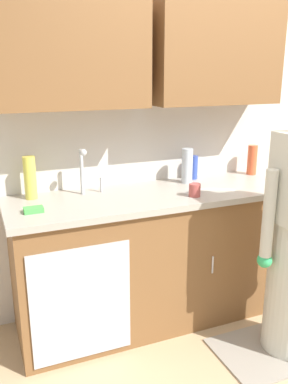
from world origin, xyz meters
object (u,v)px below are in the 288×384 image
at_px(bottle_water_tall, 252,160).
at_px(bottle_water_short, 194,167).
at_px(knife_on_counter, 217,189).
at_px(sponge, 34,210).
at_px(bottle_soap, 187,166).
at_px(sink, 94,201).
at_px(cup_by_sink, 195,190).
at_px(bottle_dish_liquid, 30,178).

bearing_deg(bottle_water_tall, bottle_water_short, 174.08).
distance_m(knife_on_counter, sponge, 1.23).
bearing_deg(bottle_soap, bottle_water_tall, 3.25).
height_order(sink, bottle_water_short, sink).
height_order(sink, cup_by_sink, sink).
height_order(bottle_water_short, bottle_dish_liquid, bottle_dish_liquid).
bearing_deg(cup_by_sink, bottle_soap, 70.50).
relative_size(bottle_soap, sponge, 2.28).
relative_size(bottle_dish_liquid, sponge, 2.48).
bearing_deg(sink, cup_by_sink, -16.53).
bearing_deg(cup_by_sink, bottle_dish_liquid, 160.25).
height_order(bottle_water_tall, cup_by_sink, bottle_water_tall).
bearing_deg(bottle_water_tall, bottle_dish_liquid, 179.93).
bearing_deg(bottle_soap, sink, -169.63).
xyz_separation_m(bottle_dish_liquid, cup_by_sink, (0.99, -0.35, -0.09)).
height_order(bottle_soap, knife_on_counter, bottle_soap).
bearing_deg(sink, sponge, -164.67).
relative_size(sink, cup_by_sink, 5.95).
relative_size(bottle_water_short, bottle_dish_liquid, 0.64).
distance_m(bottle_soap, sponge, 1.16).
xyz_separation_m(bottle_water_short, cup_by_sink, (-0.21, -0.40, -0.05)).
height_order(sink, knife_on_counter, sink).
distance_m(sink, bottle_water_short, 0.87).
bearing_deg(bottle_soap, bottle_water_short, 39.90).
relative_size(bottle_water_tall, knife_on_counter, 0.95).
bearing_deg(knife_on_counter, sponge, -155.44).
relative_size(sink, bottle_water_short, 2.86).
distance_m(bottle_soap, bottle_dish_liquid, 1.10).
bearing_deg(bottle_dish_liquid, bottle_water_tall, -0.07).
height_order(bottle_water_tall, bottle_dish_liquid, bottle_dish_liquid).
distance_m(bottle_soap, bottle_water_tall, 0.59).
bearing_deg(bottle_water_tall, bottle_soap, -176.75).
xyz_separation_m(bottle_water_tall, bottle_water_short, (-0.49, 0.05, -0.03)).
xyz_separation_m(bottle_water_short, sponge, (-1.23, -0.33, -0.07)).
distance_m(bottle_water_tall, bottle_dish_liquid, 1.69).
distance_m(bottle_dish_liquid, sponge, 0.30).
relative_size(sink, bottle_water_tall, 2.18).
distance_m(bottle_dish_liquid, knife_on_counter, 1.24).
xyz_separation_m(cup_by_sink, sponge, (-1.01, 0.08, -0.03)).
relative_size(bottle_soap, bottle_water_short, 1.43).
height_order(knife_on_counter, sponge, sponge).
bearing_deg(bottle_dish_liquid, cup_by_sink, -19.75).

